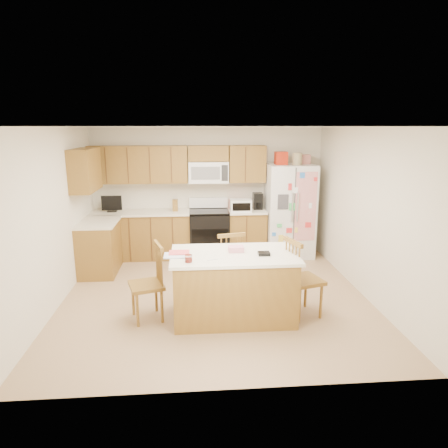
{
  "coord_description": "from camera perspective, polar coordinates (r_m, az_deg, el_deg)",
  "views": [
    {
      "loc": [
        -0.32,
        -5.63,
        2.5
      ],
      "look_at": [
        0.16,
        0.35,
        1.03
      ],
      "focal_mm": 32.0,
      "sensor_mm": 36.0,
      "label": 1
    }
  ],
  "objects": [
    {
      "name": "windsor_chair_right",
      "position": [
        5.49,
        11.04,
        -7.79
      ],
      "size": [
        0.55,
        0.57,
        1.07
      ],
      "color": "olive",
      "rests_on": "ground"
    },
    {
      "name": "windsor_chair_back",
      "position": [
        6.0,
        0.61,
        -5.95
      ],
      "size": [
        0.52,
        0.5,
        1.01
      ],
      "color": "olive",
      "rests_on": "ground"
    },
    {
      "name": "refrigerator",
      "position": [
        7.9,
        9.33,
        2.03
      ],
      "size": [
        0.9,
        0.79,
        2.04
      ],
      "color": "white",
      "rests_on": "ground"
    },
    {
      "name": "ground",
      "position": [
        6.17,
        -1.27,
        -10.15
      ],
      "size": [
        4.5,
        4.5,
        0.0
      ],
      "primitive_type": "plane",
      "color": "#A57E62",
      "rests_on": "ground"
    },
    {
      "name": "island",
      "position": [
        5.35,
        1.4,
        -8.75
      ],
      "size": [
        1.72,
        0.96,
        0.99
      ],
      "color": "olive",
      "rests_on": "ground"
    },
    {
      "name": "cabinetry",
      "position": [
        7.62,
        -9.51,
        1.54
      ],
      "size": [
        3.36,
        1.56,
        2.15
      ],
      "color": "olive",
      "rests_on": "ground"
    },
    {
      "name": "stove",
      "position": [
        7.84,
        -2.13,
        -1.24
      ],
      "size": [
        0.76,
        0.65,
        1.13
      ],
      "color": "black",
      "rests_on": "ground"
    },
    {
      "name": "windsor_chair_left",
      "position": [
        5.39,
        -10.75,
        -8.47
      ],
      "size": [
        0.53,
        0.54,
        1.02
      ],
      "color": "olive",
      "rests_on": "ground"
    },
    {
      "name": "room_shell",
      "position": [
        5.74,
        -1.34,
        3.11
      ],
      "size": [
        4.6,
        4.6,
        2.52
      ],
      "color": "beige",
      "rests_on": "ground"
    }
  ]
}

